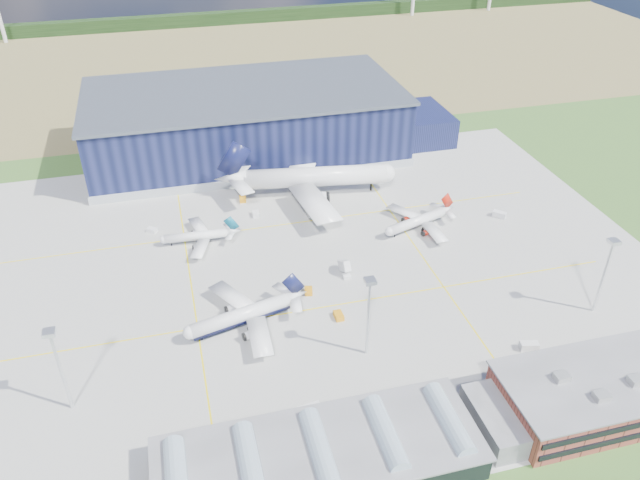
{
  "coord_description": "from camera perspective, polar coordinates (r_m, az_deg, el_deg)",
  "views": [
    {
      "loc": [
        -30.42,
        -138.4,
        109.09
      ],
      "look_at": [
        8.84,
        11.11,
        7.98
      ],
      "focal_mm": 35.0,
      "sensor_mm": 36.0,
      "label": 1
    }
  ],
  "objects": [
    {
      "name": "apron",
      "position": [
        186.66,
        -2.54,
        -2.6
      ],
      "size": [
        220.0,
        160.0,
        0.08
      ],
      "color": "gray",
      "rests_on": "ground"
    },
    {
      "name": "airliner_navy",
      "position": [
        163.7,
        -7.29,
        -6.28
      ],
      "size": [
        42.58,
        42.03,
        11.48
      ],
      "primitive_type": null,
      "rotation": [
        0.0,
        0.0,
        3.39
      ],
      "color": "white",
      "rests_on": "ground"
    },
    {
      "name": "ground",
      "position": [
        178.83,
        -1.84,
        -4.42
      ],
      "size": [
        600.0,
        600.0,
        0.0
      ],
      "primitive_type": "plane",
      "color": "#305A21",
      "rests_on": "ground"
    },
    {
      "name": "treeline",
      "position": [
        451.84,
        -11.07,
        19.17
      ],
      "size": [
        600.0,
        8.0,
        8.0
      ],
      "primitive_type": "cube",
      "color": "black",
      "rests_on": "ground"
    },
    {
      "name": "airliner_red",
      "position": [
        204.76,
        8.89,
        2.1
      ],
      "size": [
        36.28,
        35.88,
        9.43
      ],
      "primitive_type": null,
      "rotation": [
        0.0,
        0.0,
        3.46
      ],
      "color": "white",
      "rests_on": "ground"
    },
    {
      "name": "ops_building",
      "position": [
        155.95,
        24.33,
        -12.55
      ],
      "size": [
        46.0,
        23.0,
        10.9
      ],
      "color": "brown",
      "rests_on": "ground"
    },
    {
      "name": "light_mast_east",
      "position": [
        177.86,
        24.75,
        -2.04
      ],
      "size": [
        2.6,
        2.6,
        23.0
      ],
      "color": "silver",
      "rests_on": "ground"
    },
    {
      "name": "gse_cart_a",
      "position": [
        212.81,
        -5.9,
        2.39
      ],
      "size": [
        2.44,
        3.49,
        1.46
      ],
      "primitive_type": "cube",
      "rotation": [
        0.0,
        0.0,
        -0.06
      ],
      "color": "silver",
      "rests_on": "ground"
    },
    {
      "name": "airstair",
      "position": [
        183.9,
        2.23,
        -2.61
      ],
      "size": [
        2.68,
        5.25,
        3.21
      ],
      "primitive_type": "cube",
      "rotation": [
        0.0,
        0.0,
        0.14
      ],
      "color": "silver",
      "rests_on": "ground"
    },
    {
      "name": "gse_tug_a",
      "position": [
        168.16,
        1.71,
        -6.94
      ],
      "size": [
        2.31,
        3.66,
        1.5
      ],
      "primitive_type": "cube",
      "rotation": [
        0.0,
        0.0,
        0.03
      ],
      "color": "orange",
      "rests_on": "ground"
    },
    {
      "name": "glass_concourse",
      "position": [
        133.53,
        1.49,
        -18.95
      ],
      "size": [
        78.0,
        23.0,
        8.6
      ],
      "color": "black",
      "rests_on": "ground"
    },
    {
      "name": "airliner_regional",
      "position": [
        199.37,
        -11.27,
        0.72
      ],
      "size": [
        27.04,
        26.52,
        8.35
      ],
      "primitive_type": null,
      "rotation": [
        0.0,
        0.0,
        3.08
      ],
      "color": "white",
      "rests_on": "ground"
    },
    {
      "name": "car_a",
      "position": [
        176.61,
        27.18,
        -9.17
      ],
      "size": [
        3.84,
        1.92,
        1.26
      ],
      "primitive_type": "imported",
      "rotation": [
        0.0,
        0.0,
        1.69
      ],
      "color": "#99999E",
      "rests_on": "ground"
    },
    {
      "name": "farmland",
      "position": [
        375.87,
        -9.81,
        15.86
      ],
      "size": [
        600.0,
        220.0,
        0.01
      ],
      "primitive_type": "cube",
      "color": "olive",
      "rests_on": "ground"
    },
    {
      "name": "light_mast_west",
      "position": [
        146.28,
        -22.93,
        -9.88
      ],
      "size": [
        2.6,
        2.6,
        23.0
      ],
      "color": "silver",
      "rests_on": "ground"
    },
    {
      "name": "gse_tug_b",
      "position": [
        176.58,
        -1.06,
        -4.69
      ],
      "size": [
        2.75,
        3.58,
        1.39
      ],
      "primitive_type": "cube",
      "rotation": [
        0.0,
        0.0,
        -0.21
      ],
      "color": "orange",
      "rests_on": "ground"
    },
    {
      "name": "light_mast_center",
      "position": [
        148.85,
        4.48,
        -5.93
      ],
      "size": [
        2.6,
        2.6,
        23.0
      ],
      "color": "silver",
      "rests_on": "ground"
    },
    {
      "name": "gse_van_a",
      "position": [
        144.01,
        -0.99,
        -15.35
      ],
      "size": [
        5.66,
        3.05,
        2.35
      ],
      "primitive_type": "cube",
      "rotation": [
        0.0,
        0.0,
        1.7
      ],
      "color": "silver",
      "rests_on": "ground"
    },
    {
      "name": "hangar",
      "position": [
        254.93,
        -6.21,
        10.51
      ],
      "size": [
        145.0,
        62.0,
        26.1
      ],
      "color": "black",
      "rests_on": "ground"
    },
    {
      "name": "gse_van_c",
      "position": [
        167.23,
        18.57,
        -9.19
      ],
      "size": [
        4.92,
        3.16,
        2.18
      ],
      "primitive_type": "cube",
      "rotation": [
        0.0,
        0.0,
        1.34
      ],
      "color": "silver",
      "rests_on": "ground"
    },
    {
      "name": "gse_tug_c",
      "position": [
        222.19,
        -7.08,
        3.74
      ],
      "size": [
        2.56,
        3.75,
        1.55
      ],
      "primitive_type": "cube",
      "rotation": [
        0.0,
        0.0,
        -0.1
      ],
      "color": "orange",
      "rests_on": "ground"
    },
    {
      "name": "car_b",
      "position": [
        168.27,
        23.3,
        -10.36
      ],
      "size": [
        3.25,
        1.17,
        1.07
      ],
      "primitive_type": "imported",
      "rotation": [
        0.0,
        0.0,
        1.58
      ],
      "color": "#99999E",
      "rests_on": "ground"
    },
    {
      "name": "gse_van_b",
      "position": [
        219.37,
        16.07,
        2.26
      ],
      "size": [
        4.61,
        4.63,
        2.05
      ],
      "primitive_type": "cube",
      "rotation": [
        0.0,
        0.0,
        0.78
      ],
      "color": "silver",
      "rests_on": "ground"
    },
    {
      "name": "gse_cart_b",
      "position": [
        210.25,
        -15.11,
        0.88
      ],
      "size": [
        3.77,
        3.53,
        1.36
      ],
      "primitive_type": "cube",
      "rotation": [
        0.0,
        0.0,
        0.95
      ],
      "color": "silver",
      "rests_on": "ground"
    },
    {
      "name": "airliner_widebody",
      "position": [
        220.72,
        -0.41,
        6.66
      ],
      "size": [
        73.2,
        72.03,
        21.0
      ],
      "primitive_type": null,
      "rotation": [
        0.0,
        0.0,
        -0.15
      ],
      "color": "white",
      "rests_on": "ground"
    }
  ]
}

